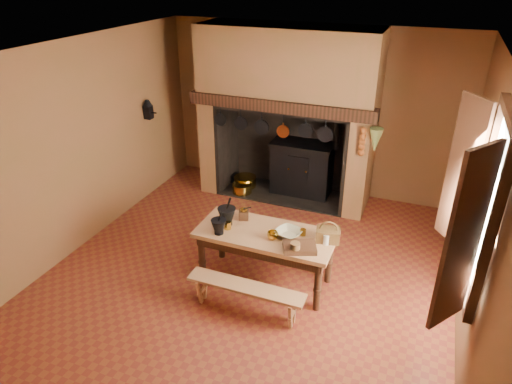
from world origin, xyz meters
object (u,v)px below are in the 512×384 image
at_px(bench_front, 246,292).
at_px(coffee_grinder, 244,214).
at_px(mixing_bowl, 289,233).
at_px(wicker_basket, 328,234).
at_px(work_table, 266,240).
at_px(iron_range, 302,168).

height_order(bench_front, coffee_grinder, coffee_grinder).
relative_size(mixing_bowl, wicker_basket, 0.99).
bearing_deg(work_table, mixing_bowl, 5.42).
bearing_deg(work_table, bench_front, -90.00).
distance_m(iron_range, work_table, 2.55).
distance_m(bench_front, wicker_basket, 1.16).
distance_m(bench_front, mixing_bowl, 0.86).
height_order(iron_range, coffee_grinder, iron_range).
relative_size(bench_front, coffee_grinder, 7.50).
distance_m(work_table, coffee_grinder, 0.46).
distance_m(work_table, wicker_basket, 0.77).
bearing_deg(iron_range, bench_front, -85.01).
xyz_separation_m(work_table, coffee_grinder, (-0.37, 0.20, 0.18)).
relative_size(iron_range, mixing_bowl, 5.28).
relative_size(work_table, bench_front, 1.21).
bearing_deg(mixing_bowl, wicker_basket, 9.01).
relative_size(coffee_grinder, wicker_basket, 0.60).
distance_m(bench_front, coffee_grinder, 1.04).
bearing_deg(coffee_grinder, mixing_bowl, -34.26).
height_order(work_table, wicker_basket, wicker_basket).
relative_size(iron_range, wicker_basket, 5.24).
height_order(bench_front, wicker_basket, wicker_basket).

